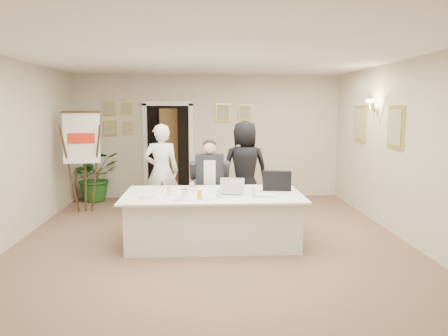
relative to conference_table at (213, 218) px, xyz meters
name	(u,v)px	position (x,y,z in m)	size (l,w,h in m)	color
floor	(212,243)	(-0.01, 0.01, -0.39)	(7.00, 7.00, 0.00)	brown
ceiling	(211,56)	(-0.01, 0.01, 2.41)	(6.00, 7.00, 0.02)	white
wall_back	(208,137)	(-0.01, 3.51, 1.01)	(6.00, 0.10, 2.80)	beige
wall_front	(224,203)	(-0.01, -3.49, 1.01)	(6.00, 0.10, 2.80)	beige
wall_left	(6,153)	(-3.01, 0.01, 1.01)	(0.10, 7.00, 2.80)	beige
wall_right	(407,151)	(2.99, 0.01, 1.01)	(0.10, 7.00, 2.80)	beige
doorway	(169,153)	(-0.90, 3.33, 0.65)	(1.14, 0.86, 2.20)	black
pictures_back_wall	(172,117)	(-0.81, 3.48, 1.46)	(3.40, 0.06, 0.80)	#D7C549
pictures_right_wall	(376,125)	(2.96, 1.21, 1.36)	(0.06, 2.20, 0.80)	#D7C549
wall_sconce	(373,105)	(2.89, 1.21, 1.71)	(0.20, 0.30, 0.24)	gold
conference_table	(213,218)	(0.00, 0.00, 0.00)	(2.68, 1.43, 0.78)	white
seated_man	(210,183)	(-0.03, 0.95, 0.38)	(0.66, 0.70, 1.54)	black
flip_chart	(84,167)	(-2.46, 2.07, 0.51)	(0.70, 0.47, 1.96)	#342510
standing_man	(161,171)	(-0.91, 1.61, 0.49)	(0.64, 0.42, 1.77)	white
standing_woman	(245,169)	(0.66, 1.70, 0.52)	(0.89, 0.58, 1.82)	black
potted_palm	(95,177)	(-2.53, 3.21, 0.15)	(0.98, 0.85, 1.09)	#1C521B
laptop	(231,184)	(0.28, -0.01, 0.52)	(0.36, 0.37, 0.28)	#B7BABC
laptop_bag	(277,181)	(1.01, 0.18, 0.54)	(0.44, 0.12, 0.31)	black
paper_stack	(267,195)	(0.78, -0.26, 0.40)	(0.30, 0.21, 0.03)	white
plate_left	(147,197)	(-0.96, -0.28, 0.39)	(0.23, 0.23, 0.01)	white
plate_mid	(180,199)	(-0.48, -0.44, 0.39)	(0.20, 0.20, 0.01)	white
plate_near	(208,199)	(-0.07, -0.41, 0.39)	(0.22, 0.22, 0.01)	white
glass_a	(169,191)	(-0.65, -0.11, 0.45)	(0.06, 0.06, 0.14)	silver
glass_b	(219,193)	(0.07, -0.35, 0.45)	(0.06, 0.06, 0.14)	silver
glass_c	(253,193)	(0.58, -0.34, 0.45)	(0.06, 0.06, 0.14)	silver
glass_d	(192,186)	(-0.32, 0.23, 0.45)	(0.07, 0.07, 0.14)	silver
oj_glass	(200,194)	(-0.20, -0.39, 0.45)	(0.07, 0.07, 0.13)	#FFAA15
steel_jug	(184,193)	(-0.42, -0.20, 0.44)	(0.09, 0.09, 0.11)	silver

